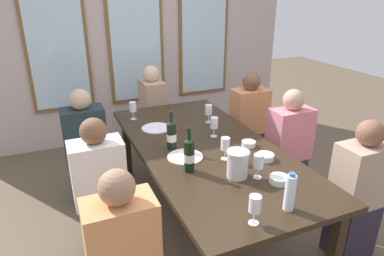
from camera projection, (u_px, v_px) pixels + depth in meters
name	position (u px, v px, depth m)	size (l,w,h in m)	color
ground_plane	(205.00, 221.00, 3.09)	(12.00, 12.00, 0.00)	brown
back_wall_with_windows	(134.00, 29.00, 4.36)	(4.26, 0.10, 2.90)	#BDABA5
dining_table	(206.00, 153.00, 2.83)	(1.06, 2.27, 0.74)	#2F2215
white_plate_0	(156.00, 128.00, 3.15)	(0.27, 0.27, 0.01)	white
white_plate_1	(185.00, 157.00, 2.62)	(0.27, 0.27, 0.01)	white
metal_pitcher	(238.00, 164.00, 2.32)	(0.16, 0.16, 0.19)	silver
wine_bottle_0	(171.00, 135.00, 2.72)	(0.08, 0.08, 0.31)	black
wine_bottle_1	(189.00, 155.00, 2.38)	(0.08, 0.08, 0.33)	black
tasting_bowl_0	(249.00, 144.00, 2.80)	(0.11, 0.11, 0.04)	white
tasting_bowl_1	(279.00, 180.00, 2.27)	(0.13, 0.13, 0.05)	white
tasting_bowl_2	(265.00, 157.00, 2.58)	(0.13, 0.13, 0.05)	white
water_bottle	(290.00, 192.00, 1.97)	(0.06, 0.06, 0.24)	white
wine_glass_0	(225.00, 144.00, 2.55)	(0.07, 0.07, 0.17)	white
wine_glass_1	(255.00, 205.00, 1.84)	(0.07, 0.07, 0.17)	white
wine_glass_2	(214.00, 124.00, 2.94)	(0.07, 0.07, 0.17)	white
wine_glass_3	(133.00, 107.00, 3.33)	(0.07, 0.07, 0.17)	white
wine_glass_4	(209.00, 111.00, 3.26)	(0.07, 0.07, 0.17)	white
wine_glass_5	(259.00, 162.00, 2.30)	(0.07, 0.07, 0.17)	white
seated_person_0	(100.00, 191.00, 2.57)	(0.38, 0.24, 1.11)	#263133
seated_person_1	(288.00, 150.00, 3.23)	(0.38, 0.24, 1.11)	#243935
seated_person_2	(86.00, 149.00, 3.24)	(0.38, 0.24, 1.11)	#29373C
seated_person_3	(249.00, 125.00, 3.82)	(0.38, 0.24, 1.11)	#273138
seated_person_5	(357.00, 194.00, 2.54)	(0.38, 0.24, 1.11)	#2A2432
seated_person_6	(153.00, 114.00, 4.15)	(0.24, 0.38, 1.11)	#3A352D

